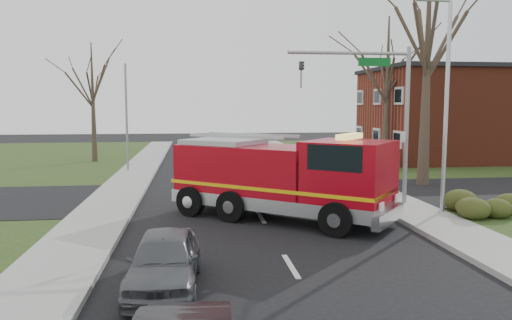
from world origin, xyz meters
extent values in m
plane|color=black|center=(0.00, 0.00, 0.00)|extent=(120.00, 120.00, 0.00)
cube|color=gray|center=(6.20, 0.00, 0.07)|extent=(2.40, 80.00, 0.15)
cube|color=gray|center=(-6.20, 0.00, 0.07)|extent=(2.40, 80.00, 0.15)
cube|color=maroon|center=(19.00, 18.00, 3.50)|extent=(15.00, 10.00, 7.00)
cube|color=black|center=(19.00, 18.00, 7.10)|extent=(15.40, 10.40, 0.30)
cube|color=silver|center=(11.45, 18.00, 2.00)|extent=(0.12, 1.40, 1.20)
cube|color=#481013|center=(10.50, 12.50, 0.90)|extent=(0.12, 2.00, 1.00)
cylinder|color=gray|center=(10.50, 11.70, 0.45)|extent=(0.08, 0.08, 0.90)
cylinder|color=gray|center=(10.50, 13.30, 0.45)|extent=(0.08, 0.08, 0.90)
ellipsoid|color=#2F3E16|center=(9.00, -1.00, 0.58)|extent=(2.80, 2.00, 0.90)
cone|color=#382B21|center=(9.50, 6.00, 6.00)|extent=(0.64, 0.64, 12.00)
cone|color=#382B21|center=(11.00, 15.00, 5.25)|extent=(0.56, 0.56, 10.50)
cone|color=#382B21|center=(-10.00, 20.00, 4.50)|extent=(0.44, 0.44, 9.00)
cylinder|color=gray|center=(6.50, 1.50, 3.40)|extent=(0.18, 0.18, 6.80)
cylinder|color=gray|center=(3.90, 1.50, 6.50)|extent=(5.20, 0.14, 0.14)
cube|color=#0C591E|center=(5.00, 1.50, 6.15)|extent=(1.40, 0.06, 0.35)
imported|color=black|center=(1.90, 1.50, 6.15)|extent=(0.22, 0.18, 1.10)
cylinder|color=#B7BABF|center=(7.20, -0.50, 4.20)|extent=(0.16, 0.16, 8.40)
cylinder|color=#B7BABF|center=(6.50, -0.50, 8.30)|extent=(1.40, 0.12, 0.12)
cylinder|color=gray|center=(-6.80, 14.00, 3.50)|extent=(0.14, 0.14, 7.00)
cube|color=#9D0714|center=(-0.34, 0.50, 1.66)|extent=(6.09, 5.63, 2.25)
cube|color=#9D0714|center=(2.86, -2.01, 1.82)|extent=(3.90, 3.90, 2.57)
cube|color=#B7BABF|center=(0.67, -0.29, 0.75)|extent=(8.28, 7.36, 0.48)
cube|color=#E5B20C|center=(0.67, -0.29, 1.34)|extent=(8.29, 7.37, 0.13)
cube|color=black|center=(3.78, -2.74, 2.62)|extent=(1.62, 2.01, 0.91)
cube|color=#E5D866|center=(2.86, -2.01, 3.26)|extent=(1.35, 1.58, 0.19)
cylinder|color=black|center=(2.08, -3.17, 0.59)|extent=(1.16, 1.02, 1.18)
cylinder|color=black|center=(3.80, -0.99, 0.59)|extent=(1.16, 1.02, 1.18)
cylinder|color=black|center=(-2.71, 0.60, 0.59)|extent=(1.16, 1.02, 1.18)
cylinder|color=black|center=(-0.99, 2.79, 0.59)|extent=(1.16, 1.02, 1.18)
imported|color=#4F5155|center=(-3.29, -7.22, 0.69)|extent=(1.82, 4.12, 1.38)
camera|label=1|loc=(-2.58, -18.87, 4.34)|focal=35.00mm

